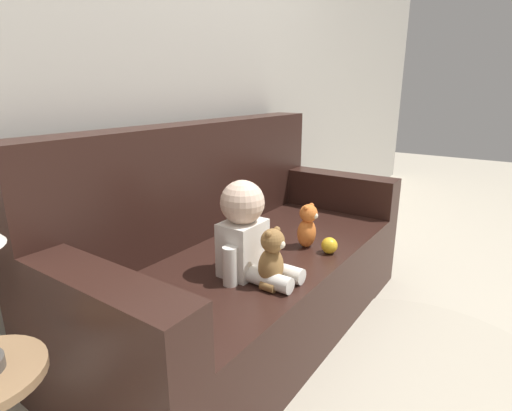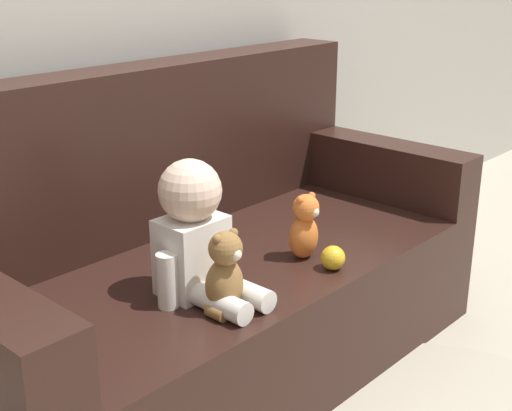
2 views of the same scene
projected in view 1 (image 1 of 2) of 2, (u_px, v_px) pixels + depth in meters
name	position (u px, v px, depth m)	size (l,w,h in m)	color
ground_plane	(251.00, 325.00, 1.99)	(12.00, 12.00, 0.00)	#B7AD99
wall_back	(164.00, 53.00, 1.90)	(8.00, 0.05, 2.60)	#ADA89E
couch	(239.00, 261.00, 1.94)	(1.83, 0.84, 0.98)	black
person_baby	(247.00, 234.00, 1.57)	(0.28, 0.33, 0.39)	white
teddy_bear_brown	(272.00, 259.00, 1.50)	(0.13, 0.10, 0.23)	olive
plush_toy_side	(307.00, 226.00, 1.86)	(0.10, 0.10, 0.21)	orange
toy_ball	(329.00, 245.00, 1.81)	(0.07, 0.07, 0.07)	gold
floor_rug	(420.00, 377.00, 1.63)	(1.25, 1.25, 0.01)	#B2A893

